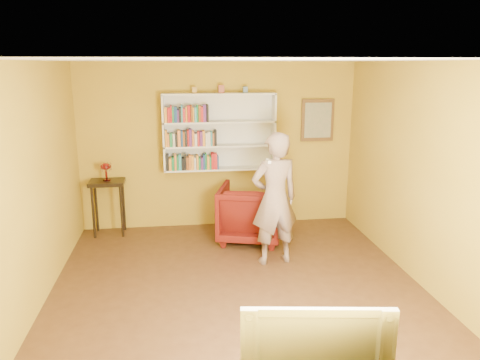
# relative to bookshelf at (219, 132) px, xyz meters

# --- Properties ---
(room_shell) EXTENTS (5.30, 5.80, 2.88)m
(room_shell) POSITION_rel_bookshelf_xyz_m (0.00, -2.41, -0.58)
(room_shell) COLOR #422815
(room_shell) RESTS_ON ground
(bookshelf) EXTENTS (1.80, 0.29, 1.23)m
(bookshelf) POSITION_rel_bookshelf_xyz_m (0.00, 0.00, 0.00)
(bookshelf) COLOR silver
(bookshelf) RESTS_ON room_shell
(books_row_lower) EXTENTS (0.83, 0.19, 0.27)m
(books_row_lower) POSITION_rel_bookshelf_xyz_m (-0.44, -0.11, -0.47)
(books_row_lower) COLOR black
(books_row_lower) RESTS_ON bookshelf
(books_row_middle) EXTENTS (0.81, 0.19, 0.27)m
(books_row_middle) POSITION_rel_bookshelf_xyz_m (-0.45, -0.10, -0.08)
(books_row_middle) COLOR orange
(books_row_middle) RESTS_ON bookshelf
(books_row_upper) EXTENTS (0.69, 0.19, 0.27)m
(books_row_upper) POSITION_rel_bookshelf_xyz_m (-0.51, -0.11, 0.30)
(books_row_upper) COLOR orange
(books_row_upper) RESTS_ON bookshelf
(ornament_left) EXTENTS (0.07, 0.07, 0.10)m
(ornament_left) POSITION_rel_bookshelf_xyz_m (-0.38, -0.06, 0.67)
(ornament_left) COLOR #B18432
(ornament_left) RESTS_ON bookshelf
(ornament_centre) EXTENTS (0.09, 0.09, 0.12)m
(ornament_centre) POSITION_rel_bookshelf_xyz_m (0.04, -0.06, 0.68)
(ornament_centre) COLOR #994633
(ornament_centre) RESTS_ON bookshelf
(ornament_right) EXTENTS (0.07, 0.07, 0.10)m
(ornament_right) POSITION_rel_bookshelf_xyz_m (0.42, -0.06, 0.67)
(ornament_right) COLOR slate
(ornament_right) RESTS_ON bookshelf
(framed_painting) EXTENTS (0.55, 0.05, 0.70)m
(framed_painting) POSITION_rel_bookshelf_xyz_m (1.65, 0.05, 0.16)
(framed_painting) COLOR #523617
(framed_painting) RESTS_ON room_shell
(console_table) EXTENTS (0.54, 0.41, 0.88)m
(console_table) POSITION_rel_bookshelf_xyz_m (-1.79, -0.16, -0.86)
(console_table) COLOR black
(console_table) RESTS_ON ground
(ruby_lustre) EXTENTS (0.17, 0.17, 0.28)m
(ruby_lustre) POSITION_rel_bookshelf_xyz_m (-1.79, -0.16, -0.51)
(ruby_lustre) COLOR maroon
(ruby_lustre) RESTS_ON console_table
(armchair) EXTENTS (1.16, 1.18, 0.87)m
(armchair) POSITION_rel_bookshelf_xyz_m (0.41, -0.72, -1.16)
(armchair) COLOR #450504
(armchair) RESTS_ON ground
(person) EXTENTS (0.73, 0.55, 1.81)m
(person) POSITION_rel_bookshelf_xyz_m (0.59, -1.59, -0.69)
(person) COLOR #7B645A
(person) RESTS_ON ground
(game_remote) EXTENTS (0.04, 0.15, 0.04)m
(game_remote) POSITION_rel_bookshelf_xyz_m (0.43, -1.92, -0.10)
(game_remote) COLOR white
(game_remote) RESTS_ON person
(television) EXTENTS (1.06, 0.29, 0.61)m
(television) POSITION_rel_bookshelf_xyz_m (0.24, -4.66, -0.82)
(television) COLOR black
(television) RESTS_ON tv_cabinet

